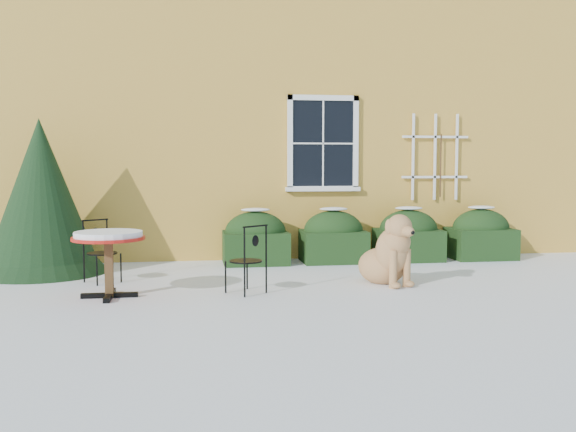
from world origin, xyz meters
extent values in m
plane|color=white|center=(0.00, 0.00, 0.00)|extent=(80.00, 80.00, 0.00)
cube|color=#EFB545|center=(0.00, 7.00, 3.00)|extent=(12.00, 8.00, 6.00)
cube|color=black|center=(0.90, 2.96, 1.98)|extent=(1.05, 0.03, 1.45)
cube|color=white|center=(0.90, 2.95, 2.75)|extent=(1.23, 0.06, 0.09)
cube|color=white|center=(0.90, 2.95, 1.21)|extent=(1.23, 0.06, 0.09)
cube|color=white|center=(0.33, 2.95, 1.98)|extent=(0.09, 0.06, 1.63)
cube|color=white|center=(1.47, 2.95, 1.98)|extent=(0.09, 0.06, 1.63)
cube|color=white|center=(0.90, 2.94, 1.98)|extent=(0.02, 0.02, 1.45)
cube|color=white|center=(0.90, 2.94, 1.98)|extent=(1.05, 0.02, 0.02)
cube|color=white|center=(0.90, 2.95, 1.20)|extent=(1.29, 0.14, 0.07)
cube|color=white|center=(2.50, 2.94, 1.75)|extent=(0.04, 0.03, 1.50)
cube|color=white|center=(2.90, 2.94, 1.75)|extent=(0.04, 0.03, 1.50)
cube|color=white|center=(3.30, 2.94, 1.75)|extent=(0.04, 0.03, 1.50)
cube|color=white|center=(2.90, 2.94, 1.40)|extent=(1.20, 0.03, 0.04)
cube|color=white|center=(2.90, 2.94, 2.10)|extent=(1.20, 0.03, 0.04)
cylinder|color=#472D19|center=(3.00, 2.92, 1.60)|extent=(0.02, 0.02, 1.10)
cube|color=black|center=(-0.30, 2.55, 0.26)|extent=(1.05, 0.80, 0.52)
ellipsoid|color=black|center=(-0.30, 2.55, 0.52)|extent=(1.00, 0.72, 0.67)
ellipsoid|color=white|center=(-0.30, 2.55, 0.88)|extent=(0.47, 0.32, 0.06)
cube|color=black|center=(1.00, 2.55, 0.26)|extent=(1.05, 0.80, 0.52)
ellipsoid|color=black|center=(1.00, 2.55, 0.52)|extent=(1.00, 0.72, 0.67)
ellipsoid|color=white|center=(1.00, 2.55, 0.88)|extent=(0.47, 0.32, 0.06)
cube|color=black|center=(2.30, 2.55, 0.26)|extent=(1.05, 0.80, 0.52)
ellipsoid|color=black|center=(2.30, 2.55, 0.52)|extent=(1.00, 0.72, 0.67)
ellipsoid|color=white|center=(2.30, 2.55, 0.88)|extent=(0.47, 0.32, 0.06)
cube|color=black|center=(3.60, 2.55, 0.26)|extent=(1.05, 0.80, 0.52)
ellipsoid|color=black|center=(3.60, 2.55, 0.52)|extent=(1.00, 0.72, 0.67)
ellipsoid|color=white|center=(3.60, 2.55, 0.88)|extent=(0.47, 0.32, 0.06)
cone|color=black|center=(-3.53, 2.12, 0.55)|extent=(1.90, 1.90, 1.10)
cone|color=black|center=(-3.53, 2.12, 1.15)|extent=(1.70, 1.70, 2.30)
cube|color=black|center=(-2.33, 0.13, 0.03)|extent=(0.68, 0.08, 0.06)
cube|color=black|center=(-2.33, 0.13, 0.03)|extent=(0.08, 0.68, 0.06)
cube|color=#50361B|center=(-2.33, 0.13, 0.36)|extent=(0.10, 0.10, 0.73)
cylinder|color=#B5170F|center=(-2.33, 0.13, 0.73)|extent=(0.87, 0.87, 0.04)
cylinder|color=white|center=(-2.33, 0.13, 0.78)|extent=(0.81, 0.81, 0.07)
cylinder|color=black|center=(-0.63, 0.41, 0.20)|extent=(0.02, 0.02, 0.41)
cylinder|color=black|center=(-0.92, 0.19, 0.20)|extent=(0.02, 0.02, 0.41)
cylinder|color=black|center=(-0.41, 0.12, 0.20)|extent=(0.02, 0.02, 0.41)
cylinder|color=black|center=(-0.70, -0.10, 0.20)|extent=(0.02, 0.02, 0.41)
cylinder|color=black|center=(-0.66, 0.15, 0.41)|extent=(0.42, 0.42, 0.02)
cylinder|color=black|center=(-0.41, 0.12, 0.63)|extent=(0.02, 0.02, 0.45)
cylinder|color=black|center=(-0.70, -0.10, 0.63)|extent=(0.02, 0.02, 0.45)
cylinder|color=black|center=(-0.56, 0.01, 0.86)|extent=(0.33, 0.25, 0.02)
ellipsoid|color=black|center=(-0.56, 0.01, 0.68)|extent=(0.10, 0.09, 0.14)
cylinder|color=black|center=(-2.59, 0.93, 0.20)|extent=(0.02, 0.02, 0.40)
cylinder|color=black|center=(-2.30, 1.15, 0.20)|extent=(0.02, 0.02, 0.40)
cylinder|color=black|center=(-2.80, 1.22, 0.20)|extent=(0.02, 0.02, 0.40)
cylinder|color=black|center=(-2.51, 1.43, 0.20)|extent=(0.02, 0.02, 0.40)
cylinder|color=black|center=(-2.55, 1.18, 0.40)|extent=(0.41, 0.41, 0.02)
cylinder|color=black|center=(-2.80, 1.22, 0.63)|extent=(0.02, 0.02, 0.45)
cylinder|color=black|center=(-2.51, 1.43, 0.63)|extent=(0.02, 0.02, 0.45)
cylinder|color=black|center=(-2.65, 1.33, 0.85)|extent=(0.33, 0.25, 0.02)
ellipsoid|color=black|center=(-2.65, 1.33, 0.67)|extent=(0.10, 0.09, 0.14)
ellipsoid|color=tan|center=(1.24, 0.59, 0.23)|extent=(0.82, 0.86, 0.50)
ellipsoid|color=tan|center=(1.32, 0.38, 0.46)|extent=(0.60, 0.57, 0.63)
sphere|color=tan|center=(1.34, 0.31, 0.59)|extent=(0.39, 0.39, 0.39)
cylinder|color=tan|center=(1.27, 0.19, 0.25)|extent=(0.10, 0.10, 0.50)
cylinder|color=tan|center=(1.48, 0.27, 0.25)|extent=(0.10, 0.10, 0.50)
ellipsoid|color=tan|center=(1.29, 0.13, 0.05)|extent=(0.14, 0.18, 0.08)
ellipsoid|color=tan|center=(1.50, 0.21, 0.05)|extent=(0.14, 0.18, 0.08)
cylinder|color=tan|center=(1.35, 0.30, 0.66)|extent=(0.31, 0.35, 0.27)
sphere|color=tan|center=(1.37, 0.25, 0.80)|extent=(0.33, 0.33, 0.33)
ellipsoid|color=tan|center=(1.42, 0.11, 0.75)|extent=(0.23, 0.29, 0.15)
sphere|color=black|center=(1.46, 0.00, 0.75)|extent=(0.06, 0.06, 0.06)
ellipsoid|color=tan|center=(1.22, 0.24, 0.80)|extent=(0.12, 0.13, 0.21)
ellipsoid|color=tan|center=(1.48, 0.34, 0.80)|extent=(0.12, 0.13, 0.21)
cylinder|color=tan|center=(1.34, 0.90, 0.07)|extent=(0.37, 0.32, 0.09)
camera|label=1|loc=(-1.34, -7.81, 1.61)|focal=40.00mm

